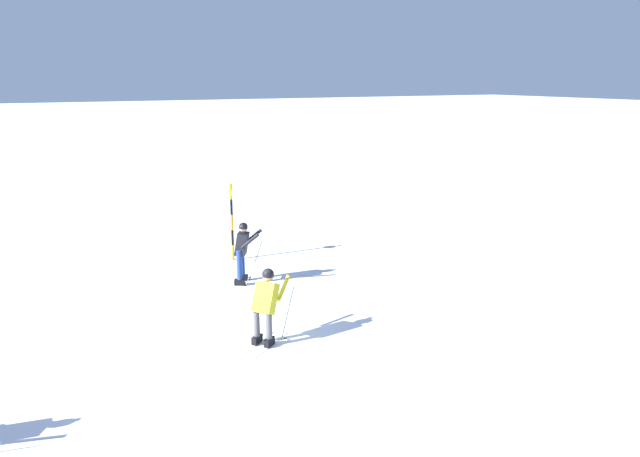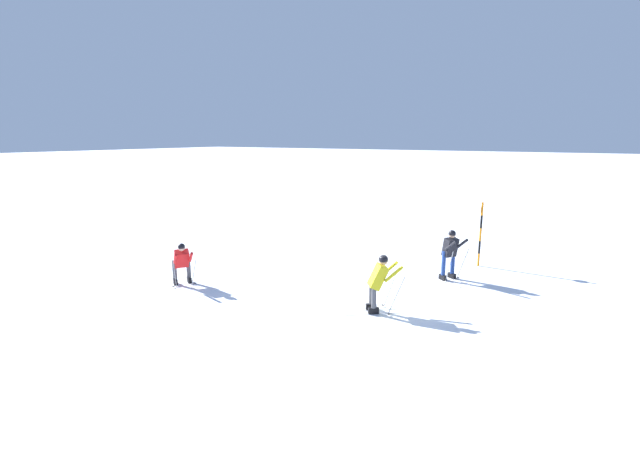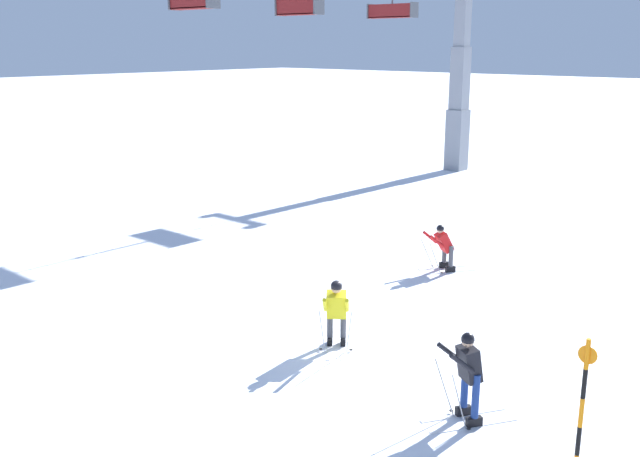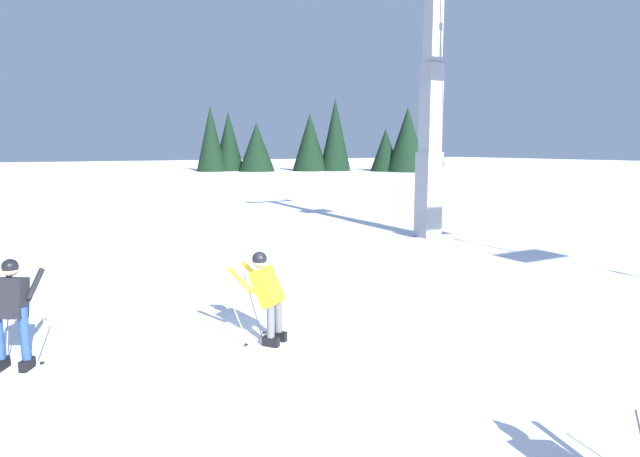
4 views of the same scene
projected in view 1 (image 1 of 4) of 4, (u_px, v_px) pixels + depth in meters
The scene contains 4 objects.
ground_plane at pixel (217, 341), 12.58m from camera, with size 260.00×260.00×0.00m, color white.
skier_carving_main at pixel (266, 301), 12.33m from camera, with size 1.60×1.41×1.69m.
trail_marker_pole at pixel (232, 220), 17.87m from camera, with size 0.07×0.28×2.32m.
skier_distant_uphill at pixel (242, 248), 15.88m from camera, with size 1.65×1.27×1.69m.
Camera 1 is at (3.50, 11.29, 5.36)m, focal length 33.91 mm.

